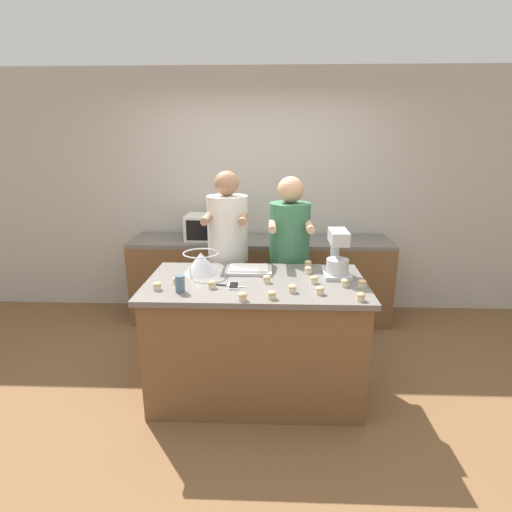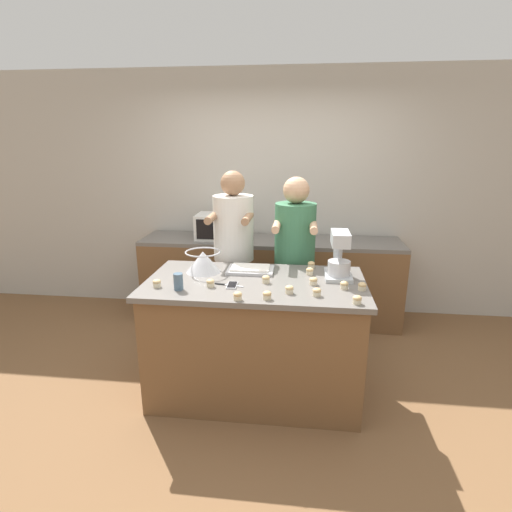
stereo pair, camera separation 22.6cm
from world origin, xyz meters
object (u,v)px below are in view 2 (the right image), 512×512
object	(u,v)px
knife	(227,285)
cupcake_13	(317,292)
person_right	(294,265)
cupcake_6	(177,278)
mixing_bowl	(203,261)
cupcake_2	(313,281)
cupcake_3	(267,295)
person_left	(234,261)
cupcake_7	(357,300)
cupcake_9	(289,289)
cupcake_12	(238,296)
cupcake_1	(210,283)
cupcake_0	(266,279)
baking_tray	(250,269)
cupcake_5	(157,283)
cupcake_8	(311,265)
stand_mixer	(339,257)
drinking_glass	(178,282)
cupcake_11	(362,286)
cupcake_10	(310,271)
cupcake_4	(344,285)
microwave_oven	(218,226)
cell_phone	(232,285)

from	to	relation	value
knife	cupcake_13	distance (m)	0.65
person_right	cupcake_6	size ratio (longest dim) A/B	28.63
mixing_bowl	cupcake_2	world-z (taller)	mixing_bowl
cupcake_3	cupcake_6	size ratio (longest dim) A/B	1.00
person_left	cupcake_7	bearing A→B (deg)	-46.16
cupcake_9	cupcake_13	bearing A→B (deg)	-8.10
cupcake_2	cupcake_6	size ratio (longest dim) A/B	1.00
cupcake_12	cupcake_1	bearing A→B (deg)	136.69
cupcake_0	cupcake_6	size ratio (longest dim) A/B	1.00
baking_tray	cupcake_9	bearing A→B (deg)	-53.43
cupcake_5	person_left	bearing A→B (deg)	64.82
knife	cupcake_1	world-z (taller)	cupcake_1
person_left	cupcake_8	distance (m)	0.76
person_right	stand_mixer	bearing A→B (deg)	-55.75
baking_tray	drinking_glass	xyz separation A→B (m)	(-0.45, -0.46, 0.04)
person_right	drinking_glass	world-z (taller)	person_right
mixing_bowl	cupcake_3	distance (m)	0.76
person_right	cupcake_6	xyz separation A→B (m)	(-0.85, -0.75, 0.10)
stand_mixer	cupcake_0	size ratio (longest dim) A/B	6.22
cupcake_11	cupcake_6	bearing A→B (deg)	179.42
baking_tray	cupcake_10	size ratio (longest dim) A/B	6.36
cupcake_6	cupcake_10	distance (m)	1.02
cupcake_4	cupcake_9	bearing A→B (deg)	-161.10
cupcake_8	cupcake_12	bearing A→B (deg)	-123.62
person_right	cupcake_7	xyz separation A→B (m)	(0.42, -1.01, 0.10)
mixing_bowl	baking_tray	world-z (taller)	mixing_bowl
person_left	cupcake_6	xyz separation A→B (m)	(-0.30, -0.75, 0.08)
cupcake_11	cupcake_0	bearing A→B (deg)	174.23
cupcake_2	cupcake_5	size ratio (longest dim) A/B	1.00
person_right	cupcake_0	size ratio (longest dim) A/B	28.63
stand_mixer	cupcake_12	distance (m)	0.88
mixing_bowl	cupcake_12	size ratio (longest dim) A/B	4.87
cupcake_5	cupcake_9	xyz separation A→B (m)	(0.94, -0.01, 0.00)
person_right	stand_mixer	xyz separation A→B (m)	(0.34, -0.51, 0.23)
knife	cupcake_6	xyz separation A→B (m)	(-0.38, 0.03, 0.03)
cupcake_2	cupcake_6	xyz separation A→B (m)	(-1.00, -0.06, 0.00)
stand_mixer	mixing_bowl	distance (m)	1.06
stand_mixer	cupcake_13	bearing A→B (deg)	-113.31
knife	cupcake_6	world-z (taller)	cupcake_6
cupcake_2	cupcake_10	distance (m)	0.23
microwave_oven	cupcake_5	distance (m)	1.62
person_right	cupcake_5	distance (m)	1.30
cupcake_0	cell_phone	bearing A→B (deg)	-158.98
microwave_oven	cupcake_3	xyz separation A→B (m)	(0.69, -1.75, -0.08)
cupcake_1	cupcake_4	bearing A→B (deg)	4.12
stand_mixer	cell_phone	distance (m)	0.83
cupcake_5	cupcake_6	bearing A→B (deg)	47.60
microwave_oven	drinking_glass	xyz separation A→B (m)	(0.06, -1.64, -0.05)
cupcake_4	cupcake_11	xyz separation A→B (m)	(0.12, -0.01, 0.00)
person_right	cupcake_9	bearing A→B (deg)	-90.93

